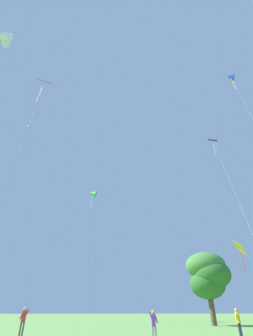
# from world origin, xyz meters

# --- Properties ---
(kite_blue_delta) EXTENTS (2.37, 6.23, 30.69)m
(kite_blue_delta) POSITION_xyz_m (17.69, 14.56, 29.93)
(kite_blue_delta) COLOR blue
(kite_blue_delta) RESTS_ON ground_plane
(kite_yellow_diamond) EXTENTS (3.09, 7.35, 8.50)m
(kite_yellow_diamond) POSITION_xyz_m (16.30, 20.08, 7.27)
(kite_yellow_diamond) COLOR yellow
(kite_yellow_diamond) RESTS_ON ground_plane
(kite_green_small) EXTENTS (2.73, 7.59, 25.87)m
(kite_green_small) POSITION_xyz_m (-1.67, 44.73, 24.78)
(kite_green_small) COLOR green
(kite_green_small) RESTS_ON ground_plane
(kite_red_high) EXTENTS (1.91, 6.35, 30.22)m
(kite_red_high) POSITION_xyz_m (-8.53, 17.65, 27.89)
(kite_red_high) COLOR red
(kite_red_high) RESTS_ON ground_plane
(kite_black_large) EXTENTS (3.77, 9.16, 20.38)m
(kite_black_large) POSITION_xyz_m (13.71, 15.98, 18.31)
(kite_black_large) COLOR black
(kite_black_large) RESTS_ON ground_plane
(kite_white_distant) EXTENTS (4.27, 10.60, 30.12)m
(kite_white_distant) POSITION_xyz_m (-12.09, 11.47, 28.95)
(kite_white_distant) COLOR white
(kite_white_distant) RESTS_ON ground_plane
(person_in_blue_jacket) EXTENTS (0.59, 0.25, 1.81)m
(person_in_blue_jacket) POSITION_xyz_m (-4.20, 13.60, 1.09)
(person_in_blue_jacket) COLOR #665B4C
(person_in_blue_jacket) RESTS_ON ground_plane
(person_foreground_watcher) EXTENTS (0.52, 0.24, 1.61)m
(person_foreground_watcher) POSITION_xyz_m (3.94, 10.14, 0.97)
(person_foreground_watcher) COLOR gray
(person_foreground_watcher) RESTS_ON ground_plane
(person_in_red_shirt) EXTENTS (0.53, 0.36, 1.74)m
(person_in_red_shirt) POSITION_xyz_m (10.10, 12.06, 1.05)
(person_in_red_shirt) COLOR #2D3351
(person_in_red_shirt) RESTS_ON ground_plane
(tree_right_cluster) EXTENTS (5.54, 5.88, 8.78)m
(tree_right_cluster) POSITION_xyz_m (15.50, 27.90, 5.90)
(tree_right_cluster) COLOR brown
(tree_right_cluster) RESTS_ON ground_plane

